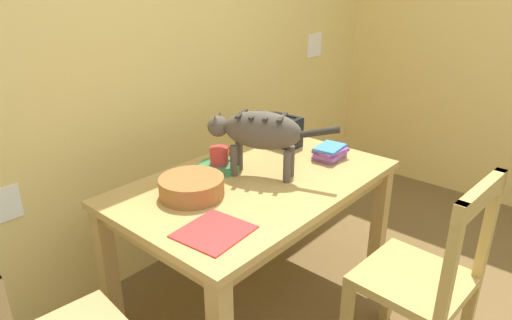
{
  "coord_description": "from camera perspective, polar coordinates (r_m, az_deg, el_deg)",
  "views": [
    {
      "loc": [
        -1.41,
        -0.23,
        1.62
      ],
      "look_at": [
        0.06,
        1.05,
        0.82
      ],
      "focal_mm": 31.51,
      "sensor_mm": 36.0,
      "label": 1
    }
  ],
  "objects": [
    {
      "name": "wall_rear",
      "position": [
        2.5,
        -14.46,
        13.03
      ],
      "size": [
        4.92,
        0.11,
        2.5
      ],
      "color": "#EDCF72",
      "rests_on": "ground_plane"
    },
    {
      "name": "toaster",
      "position": [
        2.56,
        3.46,
        3.7
      ],
      "size": [
        0.12,
        0.2,
        0.18
      ],
      "color": "black",
      "rests_on": "dining_table"
    },
    {
      "name": "saucer_bowl",
      "position": [
        2.25,
        -4.67,
        -0.85
      ],
      "size": [
        0.2,
        0.2,
        0.03
      ],
      "primitive_type": "cylinder",
      "color": "#3B8A53",
      "rests_on": "dining_table"
    },
    {
      "name": "cat",
      "position": [
        2.11,
        0.36,
        3.6
      ],
      "size": [
        0.3,
        0.59,
        0.32
      ],
      "rotation": [
        0.0,
        0.0,
        0.41
      ],
      "color": "brown",
      "rests_on": "dining_table"
    },
    {
      "name": "dining_table",
      "position": [
        2.18,
        0.0,
        -4.57
      ],
      "size": [
        1.34,
        0.84,
        0.72
      ],
      "color": "tan",
      "rests_on": "ground_plane"
    },
    {
      "name": "coffee_mug",
      "position": [
        2.23,
        -4.65,
        0.59
      ],
      "size": [
        0.13,
        0.09,
        0.08
      ],
      "color": "red",
      "rests_on": "saucer_bowl"
    },
    {
      "name": "wicker_basket",
      "position": [
        1.99,
        -8.17,
        -3.35
      ],
      "size": [
        0.29,
        0.29,
        0.09
      ],
      "color": "#9F6531",
      "rests_on": "dining_table"
    },
    {
      "name": "wooden_chair_far",
      "position": [
        2.03,
        20.47,
        -14.09
      ],
      "size": [
        0.44,
        0.44,
        0.94
      ],
      "rotation": [
        0.0,
        0.0,
        -0.05
      ],
      "color": "tan",
      "rests_on": "ground_plane"
    },
    {
      "name": "magazine",
      "position": [
        1.73,
        -5.36,
        -9.03
      ],
      "size": [
        0.28,
        0.26,
        0.01
      ],
      "primitive_type": "cube",
      "rotation": [
        0.0,
        0.0,
        0.09
      ],
      "color": "red",
      "rests_on": "dining_table"
    },
    {
      "name": "book_stack",
      "position": [
        2.4,
        9.38,
        0.93
      ],
      "size": [
        0.19,
        0.14,
        0.07
      ],
      "color": "#8A549C",
      "rests_on": "dining_table"
    }
  ]
}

